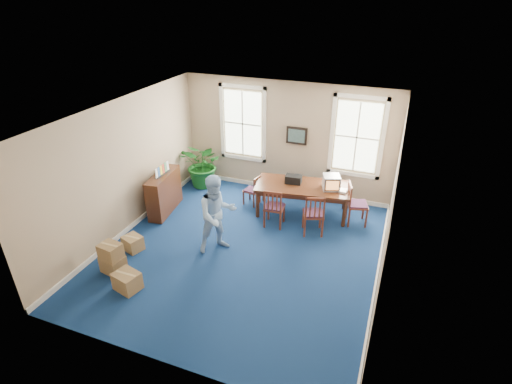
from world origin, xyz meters
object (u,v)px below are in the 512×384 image
(conference_table, at_px, (302,199))
(cardboard_boxes, at_px, (122,257))
(man, at_px, (217,214))
(crt_tv, at_px, (331,182))
(potted_plant, at_px, (204,165))
(credenza, at_px, (164,193))
(chair_near_left, at_px, (275,207))

(conference_table, bearing_deg, cardboard_boxes, -137.01)
(man, bearing_deg, cardboard_boxes, 178.08)
(crt_tv, xyz_separation_m, cardboard_boxes, (-3.62, -3.74, -0.65))
(crt_tv, height_order, cardboard_boxes, crt_tv)
(potted_plant, bearing_deg, crt_tv, -6.75)
(credenza, bearing_deg, conference_table, 11.75)
(man, relative_size, cardboard_boxes, 1.48)
(man, distance_m, potted_plant, 3.29)
(chair_near_left, distance_m, potted_plant, 2.96)
(credenza, distance_m, cardboard_boxes, 2.55)
(crt_tv, bearing_deg, chair_near_left, -163.18)
(conference_table, xyz_separation_m, potted_plant, (-3.14, 0.51, 0.29))
(conference_table, relative_size, cardboard_boxes, 1.93)
(chair_near_left, distance_m, man, 1.72)
(crt_tv, bearing_deg, cardboard_boxes, -153.25)
(conference_table, relative_size, crt_tv, 5.41)
(man, bearing_deg, chair_near_left, 14.13)
(cardboard_boxes, bearing_deg, credenza, 101.68)
(conference_table, distance_m, chair_near_left, 0.96)
(crt_tv, distance_m, credenza, 4.35)
(credenza, bearing_deg, chair_near_left, -0.17)
(crt_tv, relative_size, credenza, 0.33)
(crt_tv, relative_size, chair_near_left, 0.42)
(credenza, distance_m, potted_plant, 1.74)
(cardboard_boxes, bearing_deg, man, 42.78)
(chair_near_left, distance_m, cardboard_boxes, 3.76)
(crt_tv, xyz_separation_m, man, (-2.07, -2.31, -0.08))
(conference_table, relative_size, man, 1.31)
(crt_tv, relative_size, potted_plant, 0.32)
(crt_tv, bearing_deg, credenza, 177.64)
(chair_near_left, xyz_separation_m, cardboard_boxes, (-2.42, -2.87, -0.17))
(man, relative_size, potted_plant, 1.32)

